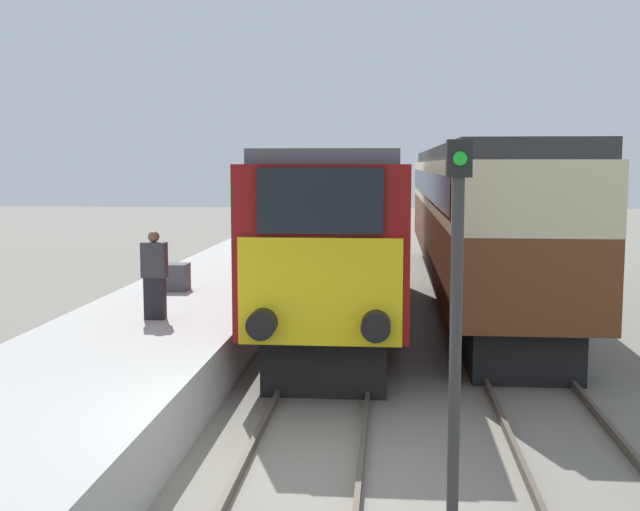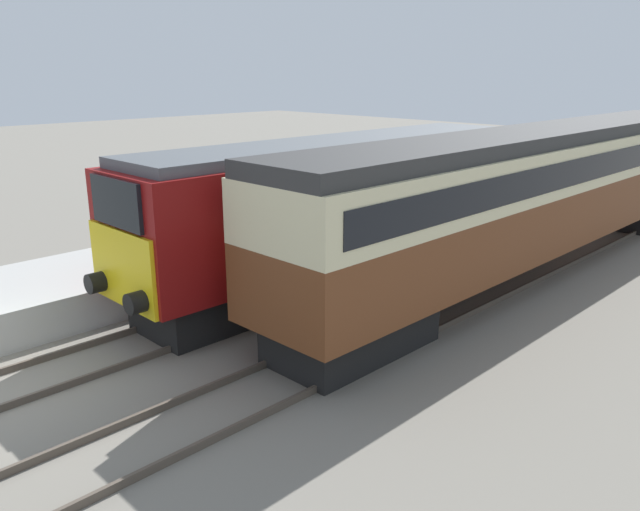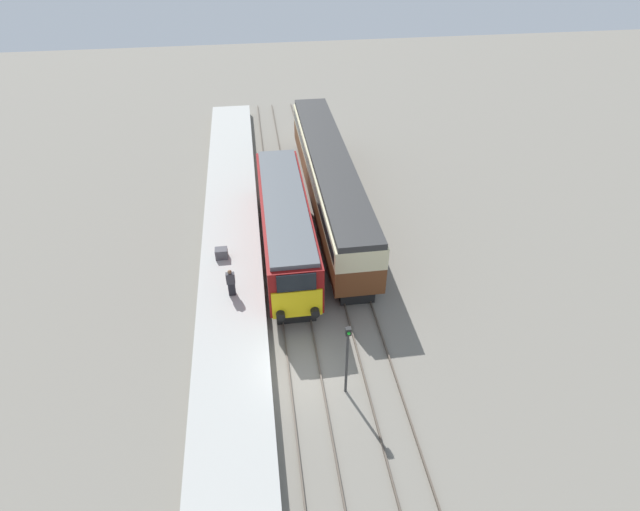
# 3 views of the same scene
# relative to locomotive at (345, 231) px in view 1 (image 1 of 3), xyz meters

# --- Properties ---
(ground_plane) EXTENTS (120.00, 120.00, 0.00)m
(ground_plane) POSITION_rel_locomotive_xyz_m (0.00, -9.51, -2.20)
(ground_plane) COLOR slate
(platform_left) EXTENTS (3.50, 50.00, 0.91)m
(platform_left) POSITION_rel_locomotive_xyz_m (-3.30, -1.51, -1.74)
(platform_left) COLOR #A8A8A3
(platform_left) RESTS_ON ground_plane
(rails_near_track) EXTENTS (1.51, 60.00, 0.14)m
(rails_near_track) POSITION_rel_locomotive_xyz_m (0.00, -4.51, -2.13)
(rails_near_track) COLOR #4C4238
(rails_near_track) RESTS_ON ground_plane
(rails_far_track) EXTENTS (1.50, 60.00, 0.14)m
(rails_far_track) POSITION_rel_locomotive_xyz_m (3.40, -4.51, -2.13)
(rails_far_track) COLOR #4C4238
(rails_far_track) RESTS_ON ground_plane
(locomotive) EXTENTS (2.70, 13.52, 3.97)m
(locomotive) POSITION_rel_locomotive_xyz_m (0.00, 0.00, 0.00)
(locomotive) COLOR black
(locomotive) RESTS_ON ground_plane
(passenger_carriage) EXTENTS (2.75, 20.68, 4.16)m
(passenger_carriage) POSITION_rel_locomotive_xyz_m (3.40, 4.89, 0.33)
(passenger_carriage) COLOR black
(passenger_carriage) RESTS_ON ground_plane
(person_on_platform) EXTENTS (0.44, 0.26, 1.62)m
(person_on_platform) POSITION_rel_locomotive_xyz_m (-3.21, -4.32, -0.49)
(person_on_platform) COLOR black
(person_on_platform) RESTS_ON platform_left
(signal_post) EXTENTS (0.24, 0.28, 3.96)m
(signal_post) POSITION_rel_locomotive_xyz_m (1.70, -10.60, 0.15)
(signal_post) COLOR #333333
(signal_post) RESTS_ON ground_plane
(luggage_crate) EXTENTS (0.70, 0.56, 0.60)m
(luggage_crate) POSITION_rel_locomotive_xyz_m (-3.81, -0.99, -0.99)
(luggage_crate) COLOR #4C4C51
(luggage_crate) RESTS_ON platform_left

